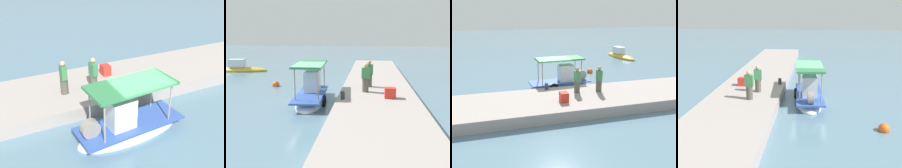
{
  "view_description": "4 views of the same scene",
  "coord_description": "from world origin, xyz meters",
  "views": [
    {
      "loc": [
        5.47,
        8.6,
        7.48
      ],
      "look_at": [
        0.03,
        -2.82,
        1.05
      ],
      "focal_mm": 43.71,
      "sensor_mm": 36.0,
      "label": 1
    },
    {
      "loc": [
        -14.46,
        -3.62,
        4.37
      ],
      "look_at": [
        0.68,
        -1.69,
        1.15
      ],
      "focal_mm": 40.26,
      "sensor_mm": 36.0,
      "label": 2
    },
    {
      "loc": [
        -4.3,
        -18.45,
        6.18
      ],
      "look_at": [
        0.29,
        -2.02,
        0.92
      ],
      "focal_mm": 39.07,
      "sensor_mm": 36.0,
      "label": 3
    },
    {
      "loc": [
        17.21,
        0.25,
        6.02
      ],
      "look_at": [
        -0.11,
        -1.34,
        0.99
      ],
      "focal_mm": 42.02,
      "sensor_mm": 36.0,
      "label": 4
    }
  ],
  "objects": [
    {
      "name": "marker_buoy",
      "position": [
        4.66,
        3.91,
        0.12
      ],
      "size": [
        0.59,
        0.59,
        0.59
      ],
      "color": "#E15B1C",
      "rests_on": "ground_plane"
    },
    {
      "name": "mooring_bollard",
      "position": [
        -1.06,
        -2.17,
        0.9
      ],
      "size": [
        0.24,
        0.24,
        0.44
      ],
      "primitive_type": "cylinder",
      "color": "#2D2D33",
      "rests_on": "dock_quay"
    },
    {
      "name": "moored_boat_near",
      "position": [
        11.64,
        10.56,
        0.25
      ],
      "size": [
        2.3,
        5.65,
        1.59
      ],
      "color": "gold",
      "rests_on": "ground_plane"
    },
    {
      "name": "dock_quay",
      "position": [
        0.0,
        -4.12,
        0.34
      ],
      "size": [
        36.0,
        4.59,
        0.68
      ],
      "primitive_type": "cube",
      "color": "#A39792",
      "rests_on": "ground_plane"
    },
    {
      "name": "cargo_crate",
      "position": [
        -0.49,
        -4.8,
        0.97
      ],
      "size": [
        0.49,
        0.61,
        0.59
      ],
      "primitive_type": "cube",
      "rotation": [
        0.0,
        0.0,
        1.58
      ],
      "color": "red",
      "rests_on": "dock_quay"
    },
    {
      "name": "fisherman_near_bollard",
      "position": [
        2.36,
        -3.59,
        1.49
      ],
      "size": [
        0.4,
        0.51,
        1.79
      ],
      "color": "#4F4D42",
      "rests_on": "dock_quay"
    },
    {
      "name": "fisherman_by_crate",
      "position": [
        0.84,
        -3.38,
        1.48
      ],
      "size": [
        0.45,
        0.54,
        1.78
      ],
      "color": "#525343",
      "rests_on": "dock_quay"
    },
    {
      "name": "main_fishing_boat",
      "position": [
        0.6,
        -0.01,
        0.44
      ],
      "size": [
        5.16,
        2.13,
        2.8
      ],
      "color": "white",
      "rests_on": "ground_plane"
    },
    {
      "name": "ground_plane",
      "position": [
        0.0,
        0.0,
        0.0
      ],
      "size": [
        120.0,
        120.0,
        0.0
      ],
      "primitive_type": "plane",
      "color": "slate"
    }
  ]
}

